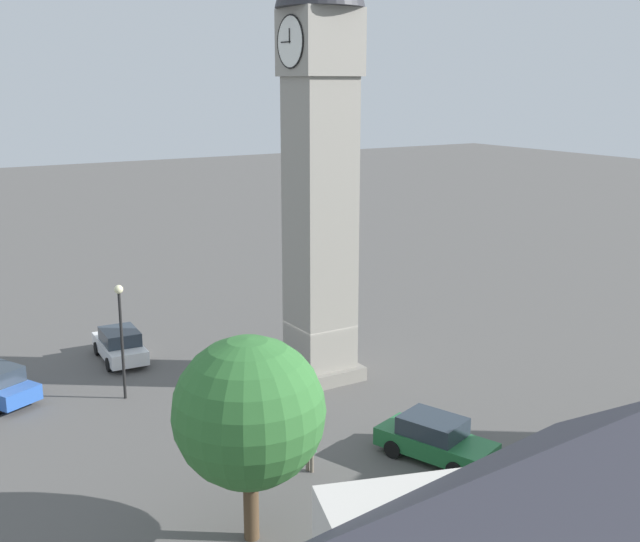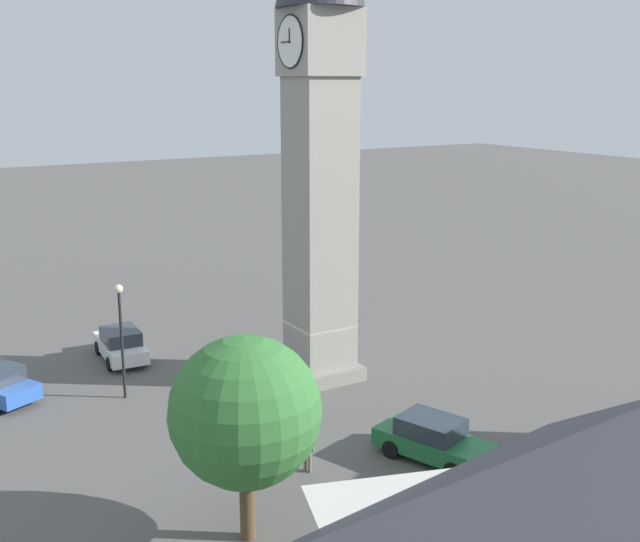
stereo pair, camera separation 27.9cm
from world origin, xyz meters
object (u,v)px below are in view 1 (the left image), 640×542
Objects in this scene: pedestrian at (310,444)px; lamp_post at (121,323)px; clock_tower at (320,68)px; tree at (249,412)px; car_silver_kerb at (120,345)px; car_blue_kerb at (435,439)px.

pedestrian is 0.35× the size of lamp_post.
clock_tower is 15.90m from tree.
clock_tower is 15.81m from car_silver_kerb.
tree reaches higher than lamp_post.
pedestrian is at bearing -171.29° from car_silver_kerb.
tree is (-9.79, 8.27, -9.41)m from clock_tower.
clock_tower reaches higher than pedestrian.
car_silver_kerb is at bearing -15.05° from lamp_post.
pedestrian is 5.15m from tree.
car_blue_kerb is (-8.78, 0.69, -12.54)m from clock_tower.
car_silver_kerb is (6.66, 6.96, -12.54)m from clock_tower.
clock_tower is 13.12m from lamp_post.
tree is (-1.01, 7.57, 3.13)m from car_blue_kerb.
lamp_post is at bearing 19.75° from pedestrian.
lamp_post reaches higher than car_silver_kerb.
car_blue_kerb is 2.63× the size of pedestrian.
car_blue_kerb is 8.26m from tree.
clock_tower is at bearing -40.17° from tree.
clock_tower is 13.41× the size of pedestrian.
car_blue_kerb is at bearing -157.89° from car_silver_kerb.
pedestrian is at bearing 69.80° from car_blue_kerb.
car_silver_kerb is at bearing 8.71° from pedestrian.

